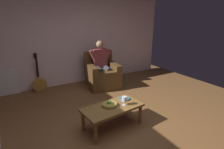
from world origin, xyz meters
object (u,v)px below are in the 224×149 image
Objects in this scene: guitar at (39,83)px; decorative_dish at (125,99)px; wine_glass_near at (124,99)px; fruit_bowl at (109,104)px; person_seated at (102,63)px; coffee_table at (113,109)px; armchair at (102,75)px.

decorative_dish is at bearing 118.39° from guitar.
guitar is 2.61m from wine_glass_near.
wine_glass_near is 0.27m from fruit_bowl.
fruit_bowl is at bearing 109.66° from guitar.
guitar is at bearing -9.36° from person_seated.
person_seated is at bearing -105.03° from wine_glass_near.
person_seated is 1.79m from decorative_dish.
decorative_dish is (-1.18, 2.19, 0.19)m from guitar.
coffee_table is 1.09× the size of guitar.
guitar reaches higher than armchair.
fruit_bowl is at bearing -20.83° from wine_glass_near.
wine_glass_near is (-0.20, 0.06, 0.16)m from coffee_table.
armchair is 1.96m from coffee_table.
armchair is 5.99× the size of wine_glass_near.
wine_glass_near is 0.62× the size of fruit_bowl.
fruit_bowl is (0.75, 1.82, -0.24)m from person_seated.
guitar reaches higher than decorative_dish.
coffee_table is at bearing 75.83° from person_seated.
coffee_table is 6.86× the size of wine_glass_near.
wine_glass_near is at bearing 81.76° from person_seated.
person_seated is at bearing -112.48° from fruit_bowl.
fruit_bowl is at bearing 74.08° from armchair.
person_seated is 1.99m from fruit_bowl.
wine_glass_near reaches higher than decorative_dish.
fruit_bowl is 0.38m from decorative_dish.
decorative_dish is at bearing 84.16° from person_seated.
armchair is at bearing -102.73° from decorative_dish.
person_seated is 6.75× the size of decorative_dish.
coffee_table is 2.47m from guitar.
armchair is 1.96m from wine_glass_near.
armchair is 0.75× the size of person_seated.
person_seated is 1.69m from guitar.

